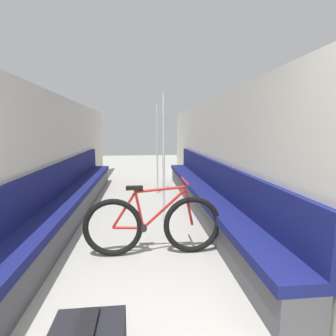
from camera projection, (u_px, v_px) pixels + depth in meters
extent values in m
cube|color=beige|center=(53.00, 157.00, 4.36)|extent=(0.10, 10.53, 2.13)
cube|color=beige|center=(220.00, 156.00, 4.65)|extent=(0.10, 10.53, 2.13)
cube|color=#4C4C51|center=(75.00, 205.00, 4.68)|extent=(0.38, 6.26, 0.36)
cube|color=navy|center=(75.00, 193.00, 4.64)|extent=(0.45, 6.26, 0.10)
cube|color=navy|center=(63.00, 176.00, 4.58)|extent=(0.07, 6.26, 0.50)
cube|color=#4C4C51|center=(202.00, 202.00, 4.91)|extent=(0.38, 6.26, 0.36)
cube|color=navy|center=(202.00, 190.00, 4.88)|extent=(0.45, 6.26, 0.10)
cube|color=navy|center=(213.00, 174.00, 4.86)|extent=(0.07, 6.26, 0.50)
torus|color=black|center=(113.00, 228.00, 3.13)|extent=(0.71, 0.07, 0.71)
torus|color=black|center=(192.00, 225.00, 3.23)|extent=(0.71, 0.07, 0.71)
cylinder|color=#B21E19|center=(128.00, 228.00, 3.15)|extent=(0.36, 0.03, 0.05)
cylinder|color=#B21E19|center=(124.00, 211.00, 3.11)|extent=(0.29, 0.03, 0.43)
cylinder|color=#B21E19|center=(139.00, 208.00, 3.13)|extent=(0.13, 0.03, 0.51)
cylinder|color=#B21E19|center=(164.00, 209.00, 3.16)|extent=(0.53, 0.03, 0.48)
cylinder|color=#B21E19|center=(160.00, 189.00, 3.12)|extent=(0.60, 0.03, 0.08)
cylinder|color=#B21E19|center=(189.00, 207.00, 3.19)|extent=(0.13, 0.03, 0.47)
cylinder|color=black|center=(143.00, 228.00, 3.17)|extent=(0.09, 0.06, 0.09)
cube|color=black|center=(135.00, 188.00, 3.09)|extent=(0.20, 0.07, 0.04)
cylinder|color=#B21E19|center=(185.00, 181.00, 3.14)|extent=(0.02, 0.46, 0.02)
cylinder|color=gray|center=(164.00, 220.00, 4.43)|extent=(0.08, 0.08, 0.01)
cylinder|color=silver|center=(164.00, 159.00, 4.28)|extent=(0.04, 0.04, 2.11)
cylinder|color=gray|center=(158.00, 192.00, 6.38)|extent=(0.08, 0.08, 0.01)
cylinder|color=silver|center=(157.00, 150.00, 6.23)|extent=(0.04, 0.04, 2.11)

